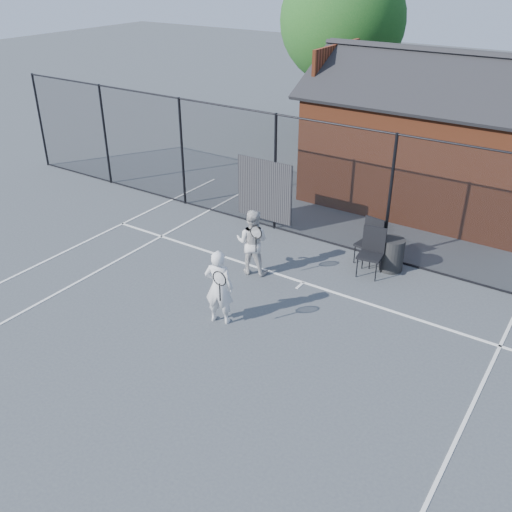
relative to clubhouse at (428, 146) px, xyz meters
The scene contains 10 objects.
ground 9.16m from the clubhouse, 93.18° to the right, with size 80.00×80.00×0.00m, color #41464B.
court_lines 10.46m from the clubhouse, 92.77° to the right, with size 11.02×18.00×0.01m.
fence 4.09m from the clubhouse, 101.37° to the right, with size 22.04×3.00×3.00m.
clubhouse is the anchor object (origin of this frame).
tree_left 7.21m from the clubhouse, 138.01° to the left, with size 4.48×4.48×6.44m.
player_front 8.29m from the clubhouse, 97.93° to the right, with size 0.73×0.58×1.54m.
player_back 6.50m from the clubhouse, 105.24° to the right, with size 0.88×0.75×1.50m.
chair_left 5.04m from the clubhouse, 83.78° to the right, with size 0.51×0.53×1.06m, color black.
chair_right 4.54m from the clubhouse, 86.55° to the right, with size 0.49×0.52×1.03m, color black.
waste_bin 4.65m from the clubhouse, 79.04° to the right, with size 0.52×0.52×0.76m, color black.
Camera 1 is at (5.04, -6.45, 6.36)m, focal length 40.00 mm.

